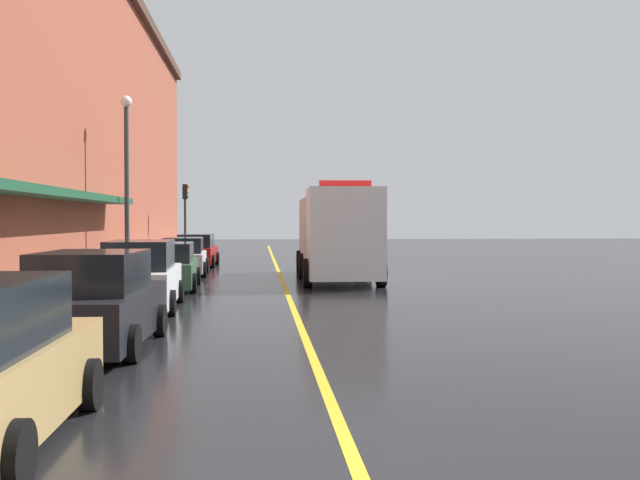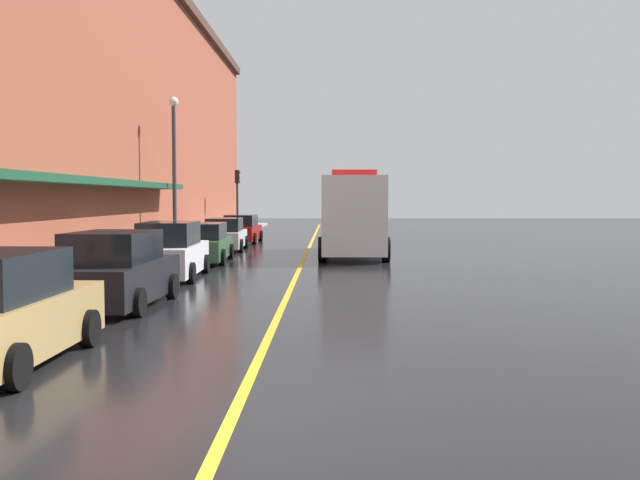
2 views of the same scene
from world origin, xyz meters
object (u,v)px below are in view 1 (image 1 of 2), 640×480
Objects in this scene: parked_car_4 at (184,257)px; parked_car_2 at (141,277)px; box_truck at (336,235)px; parked_car_1 at (94,304)px; parked_car_3 at (168,267)px; parked_car_5 at (197,251)px; parking_meter_2 at (99,266)px; street_lamp_left at (127,166)px; traffic_light_near at (185,206)px.

parked_car_2 is at bearing 178.50° from parked_car_4.
parked_car_2 is 11.02m from box_truck.
parked_car_1 is 0.99× the size of parked_car_4.
box_truck is at bearing -61.90° from parked_car_3.
parked_car_4 is 5.81m from parked_car_5.
parking_meter_2 is 8.83m from street_lamp_left.
parked_car_1 is 17.97m from parked_car_4.
parking_meter_2 is 24.75m from traffic_light_near.
parking_meter_2 is at bearing -85.79° from street_lamp_left.
parked_car_2 is 17.83m from parked_car_5.
parked_car_4 is at bearing 82.74° from parking_meter_2.
parked_car_3 is at bearing -86.21° from traffic_light_near.
parked_car_1 reaches higher than parked_car_3.
parked_car_4 is 3.49× the size of parking_meter_2.
parked_car_1 is at bearing 178.89° from parked_car_2.
street_lamp_left reaches higher than traffic_light_near.
parked_car_1 reaches higher than parked_car_5.
box_truck is (6.06, 9.16, 0.91)m from parked_car_2.
traffic_light_near is (0.06, 24.66, 2.10)m from parking_meter_2.
parked_car_3 is 12.17m from parked_car_5.
parked_car_3 is at bearing -178.47° from parked_car_5.
street_lamp_left reaches higher than parked_car_4.
traffic_light_near is (0.66, 16.51, -1.24)m from street_lamp_left.
parked_car_2 is at bearing 2.57° from parked_car_1.
parked_car_1 is 0.49× the size of box_truck.
parked_car_4 reaches higher than parking_meter_2.
parked_car_2 is at bearing -78.35° from street_lamp_left.
parked_car_3 reaches higher than parking_meter_2.
parked_car_2 is (-0.07, 5.95, 0.01)m from parked_car_1.
parking_meter_2 is at bearing 170.91° from parked_car_4.
parked_car_2 is 26.36m from traffic_light_near.
parking_meter_2 is (-1.40, 1.56, 0.22)m from parked_car_2.
traffic_light_near is at bearing 89.86° from parking_meter_2.
parked_car_2 is at bearing -47.99° from parking_meter_2.
parking_meter_2 is (-1.47, 7.51, 0.23)m from parked_car_1.
parked_car_3 is at bearing -63.51° from street_lamp_left.
parked_car_1 is at bearing 178.17° from parked_car_3.
parking_meter_2 is at bearing -90.14° from traffic_light_near.
parking_meter_2 is 0.31× the size of traffic_light_near.
parked_car_2 is at bearing -178.56° from parked_car_5.
parked_car_1 reaches higher than parked_car_4.
box_truck is (6.06, -8.67, 0.99)m from parked_car_5.
traffic_light_near is at bearing 3.28° from parked_car_4.
box_truck is 6.99× the size of parking_meter_2.
street_lamp_left is 16.57m from traffic_light_near.
box_truck reaches higher than parking_meter_2.
box_truck is 10.67m from parking_meter_2.
street_lamp_left is at bearing 9.90° from parked_car_2.
parked_car_3 is at bearing 2.16° from parked_car_1.
parked_car_5 is 0.49× the size of box_truck.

